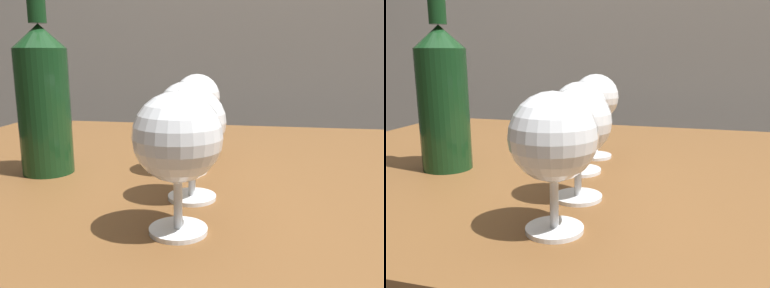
{
  "view_description": "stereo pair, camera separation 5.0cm",
  "coord_description": "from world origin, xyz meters",
  "views": [
    {
      "loc": [
        -0.02,
        -0.65,
        0.93
      ],
      "look_at": [
        -0.1,
        -0.17,
        0.82
      ],
      "focal_mm": 37.99,
      "sensor_mm": 36.0,
      "label": 1
    },
    {
      "loc": [
        0.03,
        -0.64,
        0.93
      ],
      "look_at": [
        -0.1,
        -0.17,
        0.82
      ],
      "focal_mm": 37.99,
      "sensor_mm": 36.0,
      "label": 2
    }
  ],
  "objects": [
    {
      "name": "dining_table",
      "position": [
        0.0,
        0.0,
        0.65
      ],
      "size": [
        1.33,
        0.78,
        0.75
      ],
      "color": "brown",
      "rests_on": "ground_plane"
    },
    {
      "name": "wine_glass_cabernet",
      "position": [
        -0.1,
        -0.27,
        0.85
      ],
      "size": [
        0.09,
        0.09,
        0.15
      ],
      "color": "white",
      "rests_on": "dining_table"
    },
    {
      "name": "wine_glass_merlot",
      "position": [
        -0.1,
        -0.17,
        0.85
      ],
      "size": [
        0.08,
        0.08,
        0.14
      ],
      "color": "white",
      "rests_on": "dining_table"
    },
    {
      "name": "wine_glass_white",
      "position": [
        -0.13,
        -0.05,
        0.85
      ],
      "size": [
        0.08,
        0.08,
        0.14
      ],
      "color": "white",
      "rests_on": "dining_table"
    },
    {
      "name": "wine_glass_chardonnay",
      "position": [
        -0.13,
        0.05,
        0.85
      ],
      "size": [
        0.08,
        0.08,
        0.15
      ],
      "color": "white",
      "rests_on": "dining_table"
    },
    {
      "name": "wine_bottle",
      "position": [
        -0.34,
        -0.09,
        0.87
      ],
      "size": [
        0.08,
        0.08,
        0.3
      ],
      "color": "#143819",
      "rests_on": "dining_table"
    }
  ]
}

